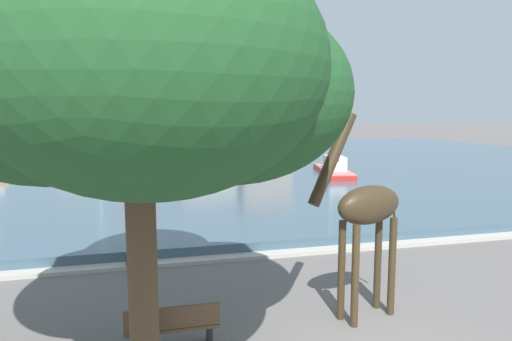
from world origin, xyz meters
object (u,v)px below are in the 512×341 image
at_px(sailboat_yellow, 292,146).
at_px(park_bench, 172,326).
at_px(mooring_bollard, 130,261).
at_px(sailboat_green, 100,176).
at_px(sailboat_teal, 233,142).
at_px(giraffe_statue, 364,210).
at_px(sailboat_red, 332,171).
at_px(shade_tree, 134,75).

xyz_separation_m(sailboat_yellow, park_bench, (-17.12, -43.50, 0.09)).
bearing_deg(park_bench, mooring_bollard, 100.32).
relative_size(sailboat_green, mooring_bollard, 18.48).
distance_m(sailboat_teal, park_bench, 50.91).
height_order(giraffe_statue, sailboat_red, sailboat_red).
bearing_deg(giraffe_statue, shade_tree, -164.38).
relative_size(shade_tree, park_bench, 4.21).
xyz_separation_m(giraffe_statue, park_bench, (-4.17, -0.35, -1.98)).
xyz_separation_m(shade_tree, park_bench, (0.55, 0.97, -4.66)).
relative_size(sailboat_red, shade_tree, 1.23).
distance_m(sailboat_green, mooring_bollard, 17.70).
xyz_separation_m(sailboat_green, mooring_bollard, (2.23, -17.56, -0.16)).
xyz_separation_m(sailboat_yellow, sailboat_green, (-20.24, -21.06, 0.02)).
height_order(sailboat_teal, sailboat_red, sailboat_red).
bearing_deg(shade_tree, park_bench, 60.44).
bearing_deg(sailboat_green, mooring_bollard, -82.75).
relative_size(sailboat_yellow, mooring_bollard, 17.98).
distance_m(mooring_bollard, park_bench, 4.97).
relative_size(giraffe_statue, sailboat_red, 0.52).
bearing_deg(mooring_bollard, park_bench, -79.68).
distance_m(shade_tree, park_bench, 4.79).
bearing_deg(sailboat_green, sailboat_red, -9.31).
bearing_deg(park_bench, sailboat_green, 97.92).
xyz_separation_m(sailboat_teal, sailboat_red, (0.84, -29.71, 0.02)).
relative_size(sailboat_red, sailboat_green, 1.01).
height_order(shade_tree, mooring_bollard, shade_tree).
height_order(giraffe_statue, sailboat_teal, sailboat_teal).
height_order(sailboat_red, sailboat_green, sailboat_red).
height_order(sailboat_red, sailboat_yellow, sailboat_red).
xyz_separation_m(giraffe_statue, sailboat_teal, (7.02, 49.31, -1.90)).
distance_m(shade_tree, mooring_bollard, 7.63).
bearing_deg(mooring_bollard, sailboat_red, 49.42).
xyz_separation_m(sailboat_teal, shade_tree, (-11.73, -50.63, 4.58)).
height_order(giraffe_statue, sailboat_yellow, sailboat_yellow).
bearing_deg(sailboat_yellow, shade_tree, -111.67).
height_order(sailboat_teal, park_bench, sailboat_teal).
distance_m(sailboat_teal, sailboat_red, 29.72).
relative_size(sailboat_yellow, park_bench, 5.00).
bearing_deg(sailboat_teal, mooring_bollard, -105.09).
distance_m(sailboat_teal, mooring_bollard, 46.38).
height_order(mooring_bollard, park_bench, park_bench).
bearing_deg(sailboat_yellow, giraffe_statue, -106.71).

